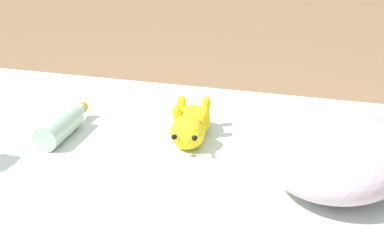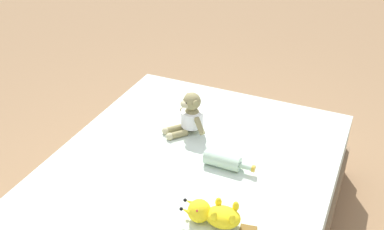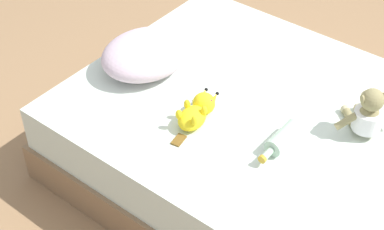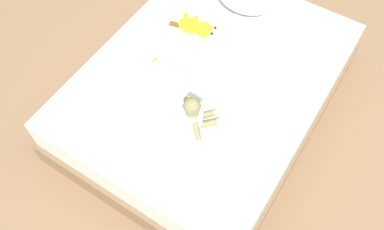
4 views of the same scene
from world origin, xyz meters
TOP-DOWN VIEW (x-y plane):
  - bed at (0.00, 0.00)m, footprint 1.41×1.85m
  - plush_monkey at (0.12, -0.37)m, footprint 0.26×0.26m
  - plush_yellow_creature at (-0.25, 0.23)m, footprint 0.33×0.13m
  - glass_bottle at (-0.16, -0.14)m, footprint 0.26×0.08m

SIDE VIEW (x-z plane):
  - bed at x=0.00m, z-range 0.00..0.43m
  - glass_bottle at x=-0.16m, z-range 0.43..0.51m
  - plush_yellow_creature at x=-0.25m, z-range 0.43..0.53m
  - plush_monkey at x=0.12m, z-range 0.41..0.65m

